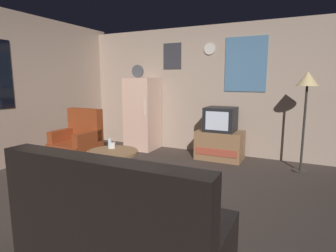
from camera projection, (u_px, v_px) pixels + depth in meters
ground_plane at (136, 192)px, 3.63m from camera, size 12.00×12.00×0.00m
wall_with_art at (200, 90)px, 5.60m from camera, size 5.20×0.12×2.51m
wall_left_with_window at (3, 90)px, 4.52m from camera, size 0.12×5.20×2.60m
fridge at (142, 114)px, 5.84m from camera, size 0.60×0.62×1.77m
tv_stand at (220, 145)px, 5.13m from camera, size 0.84×0.53×0.53m
crt_tv at (221, 119)px, 5.05m from camera, size 0.54×0.51×0.44m
standing_lamp at (307, 87)px, 4.24m from camera, size 0.32×0.32×1.59m
coffee_table at (113, 167)px, 3.91m from camera, size 0.72×0.72×0.47m
wine_glass at (110, 143)px, 4.01m from camera, size 0.05×0.05×0.15m
mug_ceramic_white at (113, 145)px, 4.03m from camera, size 0.08×0.08×0.09m
mug_ceramic_tan at (112, 145)px, 4.06m from camera, size 0.08×0.08×0.09m
armchair at (78, 145)px, 4.82m from camera, size 0.68×0.68×0.96m
couch at (119, 225)px, 2.19m from camera, size 1.70×0.80×0.92m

